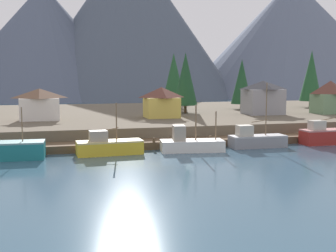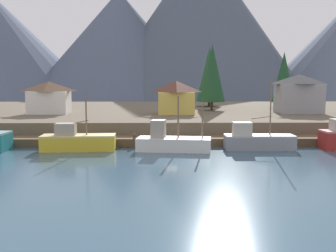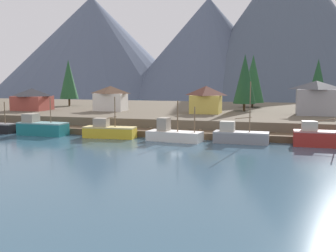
% 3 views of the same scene
% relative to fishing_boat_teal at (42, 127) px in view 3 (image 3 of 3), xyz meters
% --- Properties ---
extents(ground_plane, '(400.00, 400.00, 1.00)m').
position_rel_fishing_boat_teal_xyz_m(ground_plane, '(22.31, 21.90, -1.74)').
color(ground_plane, '#335166').
extents(dock, '(80.00, 4.00, 1.60)m').
position_rel_fishing_boat_teal_xyz_m(dock, '(22.31, 3.89, -0.74)').
color(dock, brown).
rests_on(dock, ground_plane).
extents(shoreline_bank, '(400.00, 56.00, 2.50)m').
position_rel_fishing_boat_teal_xyz_m(shoreline_bank, '(22.31, 33.90, 0.01)').
color(shoreline_bank, brown).
rests_on(shoreline_bank, ground_plane).
extents(mountain_west_peak, '(112.91, 112.91, 55.58)m').
position_rel_fishing_boat_teal_xyz_m(mountain_west_peak, '(-65.77, 153.32, 26.55)').
color(mountain_west_peak, '#4C566B').
rests_on(mountain_west_peak, ground_plane).
extents(mountain_central_peak, '(88.65, 88.65, 50.97)m').
position_rel_fishing_boat_teal_xyz_m(mountain_central_peak, '(1.52, 150.87, 24.24)').
color(mountain_central_peak, '#4C566B').
rests_on(mountain_central_peak, ground_plane).
extents(mountain_east_peak, '(103.35, 103.35, 74.34)m').
position_rel_fishing_boat_teal_xyz_m(mountain_east_peak, '(41.10, 153.35, 35.93)').
color(mountain_east_peak, '#475160').
rests_on(mountain_east_peak, ground_plane).
extents(fishing_boat_teal, '(8.32, 3.51, 6.17)m').
position_rel_fishing_boat_teal_xyz_m(fishing_boat_teal, '(0.00, 0.00, 0.00)').
color(fishing_boat_teal, '#196B70').
rests_on(fishing_boat_teal, ground_plane).
extents(fishing_boat_yellow, '(8.32, 3.18, 6.47)m').
position_rel_fishing_boat_teal_xyz_m(fishing_boat_yellow, '(12.02, 0.16, -0.19)').
color(fishing_boat_yellow, gold).
rests_on(fishing_boat_yellow, ground_plane).
extents(fishing_boat_white, '(8.52, 4.15, 6.08)m').
position_rel_fishing_boat_teal_xyz_m(fishing_boat_white, '(22.67, -0.32, -0.26)').
color(fishing_boat_white, silver).
rests_on(fishing_boat_white, ground_plane).
extents(fishing_boat_grey, '(7.87, 2.80, 8.89)m').
position_rel_fishing_boat_teal_xyz_m(fishing_boat_grey, '(32.41, 0.37, -0.20)').
color(fishing_boat_grey, gray).
rests_on(fishing_boat_grey, ground_plane).
extents(fishing_boat_red, '(8.19, 2.71, 6.41)m').
position_rel_fishing_boat_teal_xyz_m(fishing_boat_red, '(43.81, 0.41, -0.02)').
color(fishing_boat_red, maroon).
rests_on(fishing_boat_red, ground_plane).
extents(house_grey, '(7.29, 5.70, 6.43)m').
position_rel_fishing_boat_teal_xyz_m(house_grey, '(44.43, 21.75, 4.53)').
color(house_grey, gray).
rests_on(house_grey, shoreline_bank).
extents(house_white, '(6.64, 4.48, 5.28)m').
position_rel_fishing_boat_teal_xyz_m(house_white, '(3.19, 21.00, 3.95)').
color(house_white, silver).
rests_on(house_white, shoreline_bank).
extents(house_yellow, '(6.02, 5.28, 5.39)m').
position_rel_fishing_boat_teal_xyz_m(house_yellow, '(23.89, 20.23, 4.01)').
color(house_yellow, gold).
rests_on(house_yellow, shoreline_bank).
extents(house_red, '(7.41, 6.37, 4.74)m').
position_rel_fishing_boat_teal_xyz_m(house_red, '(-13.87, 17.93, 3.68)').
color(house_red, '#9E4238').
rests_on(house_red, shoreline_bank).
extents(conifer_near_left, '(5.41, 5.41, 12.50)m').
position_rel_fishing_boat_teal_xyz_m(conifer_near_left, '(31.66, 40.02, 8.07)').
color(conifer_near_left, '#4C3823').
rests_on(conifer_near_left, shoreline_bank).
extents(conifer_mid_left, '(4.77, 4.77, 11.95)m').
position_rel_fishing_boat_teal_xyz_m(conifer_mid_left, '(30.71, 28.00, 8.02)').
color(conifer_mid_left, '#4C3823').
rests_on(conifer_mid_left, shoreline_bank).
extents(conifer_mid_right, '(4.60, 4.60, 11.09)m').
position_rel_fishing_boat_teal_xyz_m(conifer_mid_right, '(45.73, 34.47, 7.40)').
color(conifer_mid_right, '#4C3823').
rests_on(conifer_mid_right, shoreline_bank).
extents(conifer_back_left, '(4.66, 4.66, 11.58)m').
position_rel_fishing_boat_teal_xyz_m(conifer_back_left, '(-13.32, 32.83, 7.94)').
color(conifer_back_left, '#4C3823').
rests_on(conifer_back_left, shoreline_bank).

